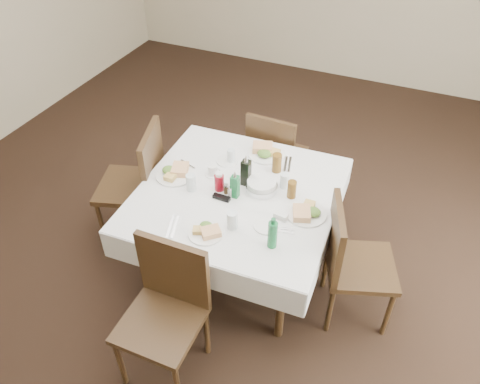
% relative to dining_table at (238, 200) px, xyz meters
% --- Properties ---
extents(ground_plane, '(7.00, 7.00, 0.00)m').
position_rel_dining_table_xyz_m(ground_plane, '(-0.13, 0.15, -0.68)').
color(ground_plane, black).
extents(room_shell, '(6.04, 7.04, 2.80)m').
position_rel_dining_table_xyz_m(room_shell, '(-0.13, 0.15, 1.03)').
color(room_shell, '#BBAD8F').
rests_on(room_shell, ground).
extents(dining_table, '(1.44, 1.44, 0.76)m').
position_rel_dining_table_xyz_m(dining_table, '(0.00, 0.00, 0.00)').
color(dining_table, black).
rests_on(dining_table, ground).
extents(chair_north, '(0.46, 0.46, 0.92)m').
position_rel_dining_table_xyz_m(chair_north, '(-0.04, 0.87, -0.16)').
color(chair_north, black).
rests_on(chair_north, ground).
extents(chair_south, '(0.47, 0.47, 0.98)m').
position_rel_dining_table_xyz_m(chair_south, '(-0.07, -0.90, -0.13)').
color(chair_south, black).
rests_on(chair_south, ground).
extents(chair_east, '(0.58, 0.58, 0.96)m').
position_rel_dining_table_xyz_m(chair_east, '(0.85, -0.09, -0.14)').
color(chair_east, black).
rests_on(chair_east, ground).
extents(chair_west, '(0.61, 0.61, 1.02)m').
position_rel_dining_table_xyz_m(chair_west, '(-0.86, 0.04, -0.10)').
color(chair_west, black).
rests_on(chair_west, ground).
extents(meal_north, '(0.29, 0.29, 0.06)m').
position_rel_dining_table_xyz_m(meal_north, '(0.02, 0.51, 0.10)').
color(meal_north, white).
rests_on(meal_north, dining_table).
extents(meal_south, '(0.23, 0.23, 0.05)m').
position_rel_dining_table_xyz_m(meal_south, '(-0.02, -0.45, 0.10)').
color(meal_south, white).
rests_on(meal_south, dining_table).
extents(meal_east, '(0.28, 0.28, 0.06)m').
position_rel_dining_table_xyz_m(meal_east, '(0.51, -0.03, 0.10)').
color(meal_east, white).
rests_on(meal_east, dining_table).
extents(meal_west, '(0.28, 0.28, 0.06)m').
position_rel_dining_table_xyz_m(meal_west, '(-0.50, -0.01, 0.10)').
color(meal_west, white).
rests_on(meal_west, dining_table).
extents(side_plate_a, '(0.17, 0.17, 0.01)m').
position_rel_dining_table_xyz_m(side_plate_a, '(-0.22, 0.30, 0.08)').
color(side_plate_a, white).
rests_on(side_plate_a, dining_table).
extents(side_plate_b, '(0.17, 0.17, 0.01)m').
position_rel_dining_table_xyz_m(side_plate_b, '(0.31, -0.24, 0.08)').
color(side_plate_b, white).
rests_on(side_plate_b, dining_table).
extents(water_n, '(0.06, 0.06, 0.11)m').
position_rel_dining_table_xyz_m(water_n, '(-0.19, 0.31, 0.13)').
color(water_n, silver).
rests_on(water_n, dining_table).
extents(water_s, '(0.07, 0.07, 0.13)m').
position_rel_dining_table_xyz_m(water_s, '(0.11, -0.34, 0.14)').
color(water_s, silver).
rests_on(water_s, dining_table).
extents(water_e, '(0.06, 0.06, 0.11)m').
position_rel_dining_table_xyz_m(water_e, '(0.28, 0.18, 0.13)').
color(water_e, silver).
rests_on(water_e, dining_table).
extents(water_w, '(0.07, 0.07, 0.13)m').
position_rel_dining_table_xyz_m(water_w, '(-0.31, -0.10, 0.14)').
color(water_w, silver).
rests_on(water_w, dining_table).
extents(iced_tea_a, '(0.07, 0.07, 0.15)m').
position_rel_dining_table_xyz_m(iced_tea_a, '(0.17, 0.34, 0.15)').
color(iced_tea_a, brown).
rests_on(iced_tea_a, dining_table).
extents(iced_tea_b, '(0.06, 0.06, 0.13)m').
position_rel_dining_table_xyz_m(iced_tea_b, '(0.36, 0.10, 0.14)').
color(iced_tea_b, brown).
rests_on(iced_tea_b, dining_table).
extents(bread_basket, '(0.23, 0.23, 0.08)m').
position_rel_dining_table_xyz_m(bread_basket, '(0.14, 0.09, 0.11)').
color(bread_basket, silver).
rests_on(bread_basket, dining_table).
extents(oil_cruet_dark, '(0.06, 0.06, 0.25)m').
position_rel_dining_table_xyz_m(oil_cruet_dark, '(0.02, 0.11, 0.19)').
color(oil_cruet_dark, black).
rests_on(oil_cruet_dark, dining_table).
extents(oil_cruet_green, '(0.05, 0.05, 0.22)m').
position_rel_dining_table_xyz_m(oil_cruet_green, '(0.00, -0.05, 0.17)').
color(oil_cruet_green, '#156733').
rests_on(oil_cruet_green, dining_table).
extents(ketchup_bottle, '(0.07, 0.07, 0.15)m').
position_rel_dining_table_xyz_m(ketchup_bottle, '(-0.13, -0.02, 0.15)').
color(ketchup_bottle, maroon).
rests_on(ketchup_bottle, dining_table).
extents(salt_shaker, '(0.04, 0.04, 0.08)m').
position_rel_dining_table_xyz_m(salt_shaker, '(-0.03, -0.06, 0.12)').
color(salt_shaker, white).
rests_on(salt_shaker, dining_table).
extents(pepper_shaker, '(0.03, 0.03, 0.07)m').
position_rel_dining_table_xyz_m(pepper_shaker, '(-0.07, -0.04, 0.11)').
color(pepper_shaker, '#3F3018').
rests_on(pepper_shaker, dining_table).
extents(coffee_mug, '(0.12, 0.11, 0.08)m').
position_rel_dining_table_xyz_m(coffee_mug, '(-0.25, 0.11, 0.11)').
color(coffee_mug, white).
rests_on(coffee_mug, dining_table).
extents(sunglasses, '(0.13, 0.04, 0.03)m').
position_rel_dining_table_xyz_m(sunglasses, '(-0.07, -0.11, 0.09)').
color(sunglasses, black).
rests_on(sunglasses, dining_table).
extents(green_bottle, '(0.06, 0.06, 0.23)m').
position_rel_dining_table_xyz_m(green_bottle, '(0.40, -0.39, 0.18)').
color(green_bottle, '#156733').
rests_on(green_bottle, dining_table).
extents(sugar_caddy, '(0.10, 0.06, 0.05)m').
position_rel_dining_table_xyz_m(sugar_caddy, '(0.37, -0.14, 0.10)').
color(sugar_caddy, white).
rests_on(sugar_caddy, dining_table).
extents(cutlery_n, '(0.09, 0.20, 0.01)m').
position_rel_dining_table_xyz_m(cutlery_n, '(0.22, 0.44, 0.08)').
color(cutlery_n, silver).
rests_on(cutlery_n, dining_table).
extents(cutlery_s, '(0.11, 0.21, 0.01)m').
position_rel_dining_table_xyz_m(cutlery_s, '(-0.24, -0.49, 0.08)').
color(cutlery_s, silver).
rests_on(cutlery_s, dining_table).
extents(cutlery_e, '(0.19, 0.08, 0.01)m').
position_rel_dining_table_xyz_m(cutlery_e, '(0.40, -0.24, 0.08)').
color(cutlery_e, silver).
rests_on(cutlery_e, dining_table).
extents(cutlery_w, '(0.16, 0.09, 0.01)m').
position_rel_dining_table_xyz_m(cutlery_w, '(-0.48, 0.13, 0.08)').
color(cutlery_w, silver).
rests_on(cutlery_w, dining_table).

